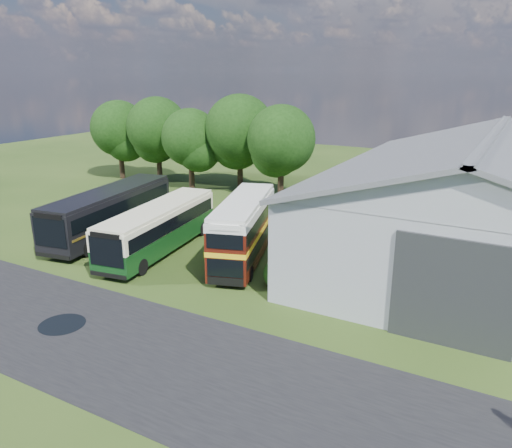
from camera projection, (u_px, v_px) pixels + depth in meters
The scene contains 15 objects.
ground at pixel (129, 307), 25.78m from camera, with size 120.00×120.00×0.00m, color #243B12.
asphalt_road at pixel (133, 349), 21.89m from camera, with size 60.00×8.00×0.02m, color black.
puddle at pixel (62, 325), 23.96m from camera, with size 2.20×2.20×0.01m, color black.
storage_shed at pixel (486, 197), 30.99m from camera, with size 18.80×24.80×8.15m.
tree_far_left at pixel (119, 129), 54.83m from camera, with size 6.12×6.12×8.64m.
tree_left_a at pixel (157, 128), 52.85m from camera, with size 6.46×6.46×9.12m.
tree_left_b at pixel (190, 138), 49.89m from camera, with size 5.78×5.78×8.16m.
tree_mid at pixel (240, 130), 48.39m from camera, with size 6.80×6.80×9.60m.
tree_right_a at pixel (281, 139), 45.39m from camera, with size 6.26×6.26×8.83m.
shrub_front at pixel (278, 286), 28.21m from camera, with size 1.70×1.70×1.70m, color #194714.
shrub_mid at pixel (293, 274), 29.89m from camera, with size 1.60×1.60×1.60m, color #194714.
shrub_back at pixel (306, 263), 31.56m from camera, with size 1.80×1.80×1.80m, color #194714.
bus_green_single at pixel (159, 228), 33.26m from camera, with size 4.20×11.59×3.12m.
bus_maroon_double at pixel (244, 230), 31.53m from camera, with size 5.14×9.68×4.04m.
bus_dark_single at pixel (110, 211), 36.55m from camera, with size 4.67×12.63×3.40m.
Camera 1 is at (17.04, -17.28, 11.71)m, focal length 35.00 mm.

